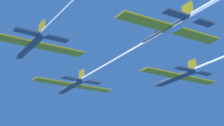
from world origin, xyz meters
name	(u,v)px	position (x,y,z in m)	size (l,w,h in m)	color
jet_lead	(114,62)	(0.01, -17.44, 0.52)	(18.04, 60.69, 2.99)	#4C5660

